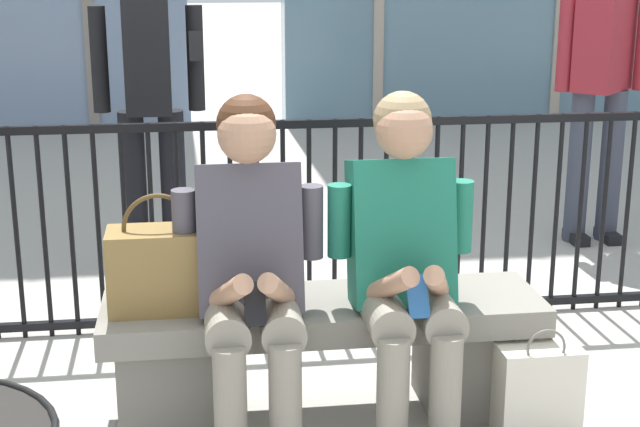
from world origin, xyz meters
name	(u,v)px	position (x,y,z in m)	size (l,w,h in m)	color
ground_plane	(324,413)	(0.00, 0.00, 0.00)	(60.00, 60.00, 0.00)	#B2ADA3
stone_bench	(324,346)	(0.00, 0.00, 0.27)	(1.60, 0.44, 0.45)	gray
seated_person_with_phone	(251,262)	(-0.27, -0.13, 0.65)	(0.52, 0.66, 1.21)	gray
seated_person_companion	(405,256)	(0.27, -0.13, 0.65)	(0.52, 0.66, 1.21)	gray
handbag_on_bench	(160,268)	(-0.58, -0.01, 0.60)	(0.36, 0.20, 0.42)	olive
shopping_bag	(537,389)	(0.73, -0.26, 0.17)	(0.29, 0.17, 0.43)	beige
bystander_at_railing	(602,73)	(1.89, 1.98, 1.00)	(0.55, 0.42, 1.71)	#383D4C
bystander_further_back	(149,91)	(-0.66, 1.60, 1.00)	(0.55, 0.38, 1.71)	black
plaza_railing	(296,223)	(0.00, 0.90, 0.49)	(8.81, 0.04, 0.96)	black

